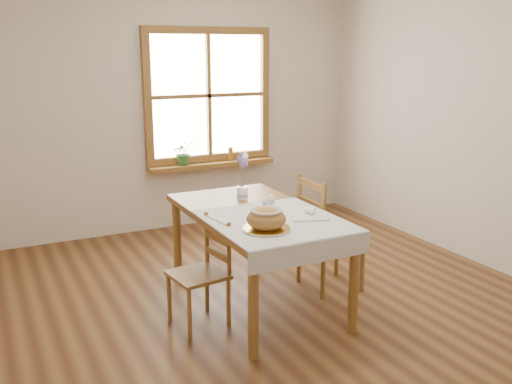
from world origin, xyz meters
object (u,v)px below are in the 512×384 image
chair_right (331,232)px  bread_plate (266,229)px  dining_table (256,222)px  chair_left (198,273)px  flower_vase (242,194)px

chair_right → bread_plate: (-0.86, -0.48, 0.29)m
dining_table → chair_left: bearing=-165.2°
dining_table → flower_vase: (0.05, 0.35, 0.14)m
bread_plate → chair_left: bearing=138.3°
flower_vase → bread_plate: bearing=-104.3°
chair_left → chair_right: (1.23, 0.14, 0.08)m
chair_right → dining_table: bearing=91.2°
flower_vase → chair_left: bearing=-140.1°
chair_left → bread_plate: size_ratio=2.50×
chair_right → bread_plate: chair_right is taller
chair_left → bread_plate: 0.63m
chair_right → bread_plate: bearing=120.1°
dining_table → chair_right: (0.70, 0.00, -0.19)m
chair_left → flower_vase: size_ratio=7.79×
dining_table → flower_vase: bearing=81.9°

